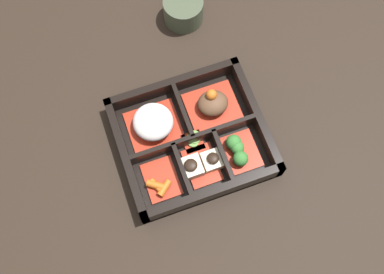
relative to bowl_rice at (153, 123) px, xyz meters
name	(u,v)px	position (x,y,z in m)	size (l,w,h in m)	color
ground_plane	(192,141)	(0.06, -0.05, -0.03)	(3.00, 3.00, 0.00)	black
bento_base	(192,141)	(0.06, -0.05, -0.03)	(0.27, 0.24, 0.01)	black
bento_rim	(193,139)	(0.06, -0.05, -0.01)	(0.27, 0.24, 0.05)	black
bowl_rice	(153,123)	(0.00, 0.00, 0.00)	(0.10, 0.09, 0.05)	#B22D19
bowl_stew	(213,104)	(0.12, 0.00, -0.01)	(0.10, 0.09, 0.05)	#B22D19
bowl_carrots	(161,182)	(-0.02, -0.11, -0.02)	(0.06, 0.08, 0.02)	#B22D19
bowl_tofu	(200,165)	(0.06, -0.10, -0.01)	(0.08, 0.08, 0.03)	#B22D19
bowl_greens	(238,150)	(0.13, -0.10, -0.01)	(0.06, 0.08, 0.03)	#B22D19
bowl_pickles	(194,140)	(0.06, -0.05, -0.02)	(0.04, 0.04, 0.01)	#B22D19
tea_cup	(183,10)	(0.14, 0.22, 0.00)	(0.08, 0.08, 0.05)	#424C38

